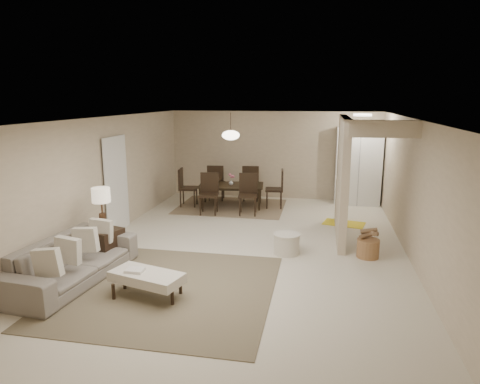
% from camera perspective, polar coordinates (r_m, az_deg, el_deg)
% --- Properties ---
extents(floor, '(9.00, 9.00, 0.00)m').
position_cam_1_polar(floor, '(8.37, 0.87, -7.62)').
color(floor, beige).
rests_on(floor, ground).
extents(ceiling, '(9.00, 9.00, 0.00)m').
position_cam_1_polar(ceiling, '(7.87, 0.93, 9.74)').
color(ceiling, white).
rests_on(ceiling, back_wall).
extents(back_wall, '(6.00, 0.00, 6.00)m').
position_cam_1_polar(back_wall, '(12.42, 4.52, 4.92)').
color(back_wall, tan).
rests_on(back_wall, floor).
extents(left_wall, '(0.00, 9.00, 9.00)m').
position_cam_1_polar(left_wall, '(9.03, -18.20, 1.48)').
color(left_wall, tan).
rests_on(left_wall, floor).
extents(right_wall, '(0.00, 9.00, 9.00)m').
position_cam_1_polar(right_wall, '(8.08, 22.35, -0.08)').
color(right_wall, tan).
rests_on(right_wall, floor).
extents(partition, '(0.15, 2.50, 2.50)m').
position_cam_1_polar(partition, '(9.15, 13.47, 1.90)').
color(partition, tan).
rests_on(partition, floor).
extents(doorway, '(0.04, 0.90, 2.04)m').
position_cam_1_polar(doorway, '(9.58, -16.23, 0.81)').
color(doorway, black).
rests_on(doorway, floor).
extents(pantry_cabinet, '(1.20, 0.55, 2.10)m').
position_cam_1_polar(pantry_cabinet, '(12.07, 15.49, 3.33)').
color(pantry_cabinet, silver).
rests_on(pantry_cabinet, floor).
extents(flush_light, '(0.44, 0.44, 0.05)m').
position_cam_1_polar(flush_light, '(10.99, 16.02, 9.84)').
color(flush_light, white).
rests_on(flush_light, ceiling).
extents(living_rug, '(3.20, 3.20, 0.01)m').
position_cam_1_polar(living_rug, '(6.82, -9.60, -12.61)').
color(living_rug, brown).
rests_on(living_rug, floor).
extents(sofa, '(2.47, 1.17, 0.70)m').
position_cam_1_polar(sofa, '(7.36, -21.39, -8.52)').
color(sofa, gray).
rests_on(sofa, floor).
extents(ottoman_bench, '(1.17, 0.76, 0.39)m').
position_cam_1_polar(ottoman_bench, '(6.51, -12.32, -11.06)').
color(ottoman_bench, beige).
rests_on(ottoman_bench, living_rug).
extents(side_table, '(0.65, 0.65, 0.58)m').
position_cam_1_polar(side_table, '(8.09, -17.61, -6.76)').
color(side_table, black).
rests_on(side_table, floor).
extents(table_lamp, '(0.32, 0.32, 0.76)m').
position_cam_1_polar(table_lamp, '(7.86, -18.02, -0.87)').
color(table_lamp, '#462E1E').
rests_on(table_lamp, side_table).
extents(round_pouf, '(0.50, 0.50, 0.39)m').
position_cam_1_polar(round_pouf, '(8.12, 6.24, -6.89)').
color(round_pouf, beige).
rests_on(round_pouf, floor).
extents(wicker_basket, '(0.46, 0.46, 0.34)m').
position_cam_1_polar(wicker_basket, '(8.25, 16.70, -7.20)').
color(wicker_basket, brown).
rests_on(wicker_basket, floor).
extents(dining_rug, '(2.80, 2.10, 0.01)m').
position_cam_1_polar(dining_rug, '(11.51, -1.20, -1.96)').
color(dining_rug, '#7D634D').
rests_on(dining_rug, floor).
extents(dining_table, '(1.81, 1.14, 0.60)m').
position_cam_1_polar(dining_table, '(11.44, -1.20, -0.53)').
color(dining_table, black).
rests_on(dining_table, dining_rug).
extents(dining_chairs, '(2.79, 2.14, 1.03)m').
position_cam_1_polar(dining_chairs, '(11.40, -1.21, 0.52)').
color(dining_chairs, black).
rests_on(dining_chairs, dining_rug).
extents(vase, '(0.15, 0.15, 0.13)m').
position_cam_1_polar(vase, '(11.36, -1.21, 1.27)').
color(vase, silver).
rests_on(vase, dining_table).
extents(yellow_mat, '(1.03, 0.76, 0.01)m').
position_cam_1_polar(yellow_mat, '(10.28, 13.69, -4.09)').
color(yellow_mat, yellow).
rests_on(yellow_mat, floor).
extents(pendant_light, '(0.46, 0.46, 0.71)m').
position_cam_1_polar(pendant_light, '(11.19, -1.24, 7.58)').
color(pendant_light, '#462E1E').
rests_on(pendant_light, ceiling).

